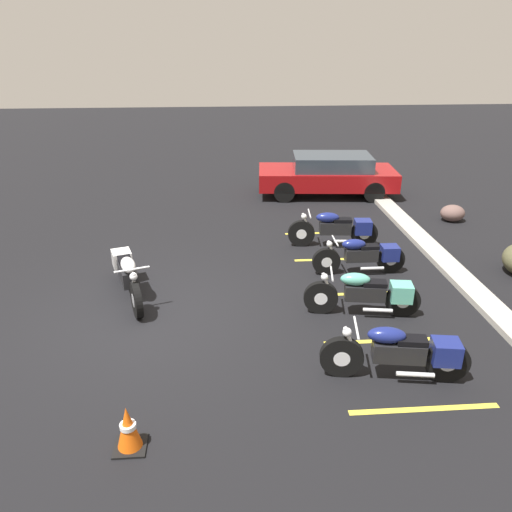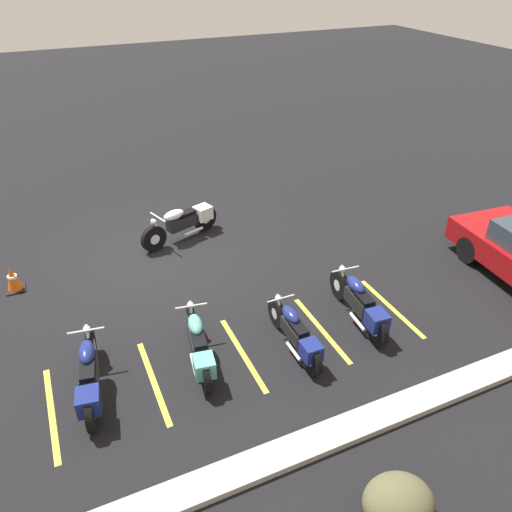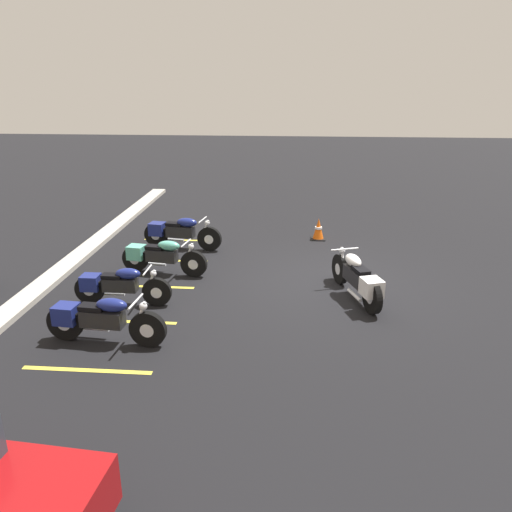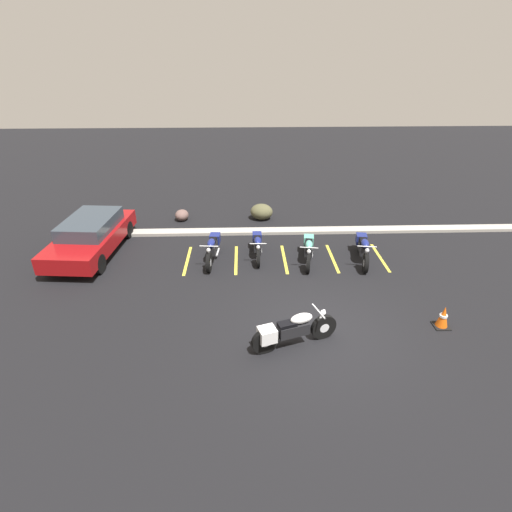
% 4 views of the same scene
% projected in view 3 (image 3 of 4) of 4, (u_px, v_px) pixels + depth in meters
% --- Properties ---
extents(ground, '(60.00, 60.00, 0.00)m').
position_uv_depth(ground, '(329.00, 282.00, 11.29)').
color(ground, black).
extents(motorcycle_white_featured, '(2.16, 0.97, 0.88)m').
position_uv_depth(motorcycle_white_featured, '(358.00, 278.00, 10.26)').
color(motorcycle_white_featured, black).
rests_on(motorcycle_white_featured, ground).
extents(parked_bike_0, '(0.61, 2.17, 0.85)m').
position_uv_depth(parked_bike_0, '(99.00, 319.00, 8.57)').
color(parked_bike_0, black).
rests_on(parked_bike_0, ground).
extents(parked_bike_1, '(0.56, 2.00, 0.79)m').
position_uv_depth(parked_bike_1, '(118.00, 285.00, 10.05)').
color(parked_bike_1, black).
rests_on(parked_bike_1, ground).
extents(parked_bike_2, '(0.68, 2.09, 0.83)m').
position_uv_depth(parked_bike_2, '(159.00, 256.00, 11.64)').
color(parked_bike_2, black).
rests_on(parked_bike_2, ground).
extents(parked_bike_3, '(0.71, 2.17, 0.86)m').
position_uv_depth(parked_bike_3, '(178.00, 232.00, 13.38)').
color(parked_bike_3, black).
rests_on(parked_bike_3, ground).
extents(concrete_curb, '(18.00, 0.50, 0.12)m').
position_uv_depth(concrete_curb, '(60.00, 271.00, 11.73)').
color(concrete_curb, '#A8A399').
rests_on(concrete_curb, ground).
extents(traffic_cone, '(0.40, 0.40, 0.61)m').
position_uv_depth(traffic_cone, '(318.00, 229.00, 14.18)').
color(traffic_cone, black).
rests_on(traffic_cone, ground).
extents(stall_line_0, '(0.10, 2.10, 0.00)m').
position_uv_depth(stall_line_0, '(87.00, 370.00, 7.88)').
color(stall_line_0, gold).
rests_on(stall_line_0, ground).
extents(stall_line_1, '(0.10, 2.10, 0.00)m').
position_uv_depth(stall_line_1, '(122.00, 321.00, 9.46)').
color(stall_line_1, gold).
rests_on(stall_line_1, ground).
extents(stall_line_2, '(0.10, 2.10, 0.00)m').
position_uv_depth(stall_line_2, '(147.00, 286.00, 11.04)').
color(stall_line_2, gold).
rests_on(stall_line_2, ground).
extents(stall_line_3, '(0.10, 2.10, 0.00)m').
position_uv_depth(stall_line_3, '(166.00, 260.00, 12.62)').
color(stall_line_3, gold).
rests_on(stall_line_3, ground).
extents(stall_line_4, '(0.10, 2.10, 0.00)m').
position_uv_depth(stall_line_4, '(181.00, 240.00, 14.20)').
color(stall_line_4, gold).
rests_on(stall_line_4, ground).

